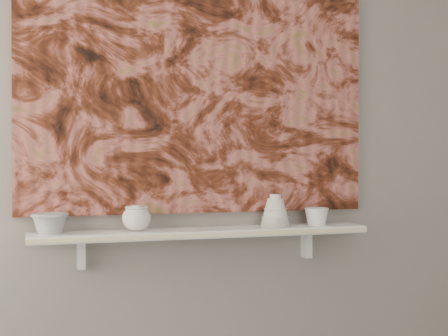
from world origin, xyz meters
name	(u,v)px	position (x,y,z in m)	size (l,w,h in m)	color
wall_back	(198,128)	(0.00, 1.60, 1.35)	(3.60, 3.60, 0.00)	gray
shelf	(204,232)	(0.00, 1.51, 0.92)	(1.40, 0.18, 0.03)	white
shelf_stripe	(210,235)	(0.00, 1.41, 0.92)	(1.40, 0.01, 0.02)	beige
bracket_left	(81,254)	(-0.49, 1.57, 0.84)	(0.03, 0.06, 0.12)	white
bracket_right	(306,244)	(0.49, 1.57, 0.84)	(0.03, 0.06, 0.12)	white
painting	(199,83)	(0.00, 1.59, 1.54)	(1.50, 0.03, 1.10)	#5C2614
house_motif	(298,156)	(0.45, 1.57, 1.23)	(0.09, 0.00, 0.08)	black
bowl_grey	(50,223)	(-0.61, 1.51, 0.97)	(0.14, 0.14, 0.08)	#999996
cup_cream	(137,218)	(-0.28, 1.51, 0.98)	(0.11, 0.11, 0.10)	silver
bell_vessel	(275,210)	(0.31, 1.51, 1.00)	(0.13, 0.13, 0.14)	beige
bowl_white	(317,216)	(0.51, 1.51, 0.97)	(0.11, 0.11, 0.08)	silver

